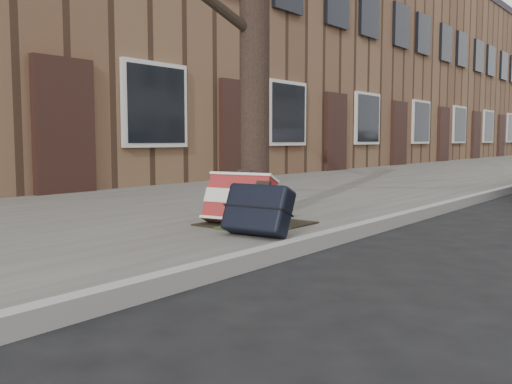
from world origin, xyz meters
The scene contains 6 objects.
ground centered at (0.00, 0.00, 0.00)m, with size 120.00×120.00×0.00m, color black.
near_sidewalk centered at (-3.70, 15.00, 0.06)m, with size 5.00×70.00×0.12m, color #66645C.
house_near centered at (-9.60, 16.00, 3.50)m, with size 6.80×40.00×7.00m, color brown.
dirt_patch centered at (-2.00, 1.20, 0.13)m, with size 0.85×0.85×0.01m, color black.
suitcase_red centered at (-2.07, 1.04, 0.36)m, with size 0.62×0.17×0.45m, color maroon.
suitcase_navy centered at (-1.60, 0.71, 0.34)m, with size 0.57×0.18×0.40m, color black.
Camera 1 is at (1.18, -2.96, 0.90)m, focal length 40.00 mm.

